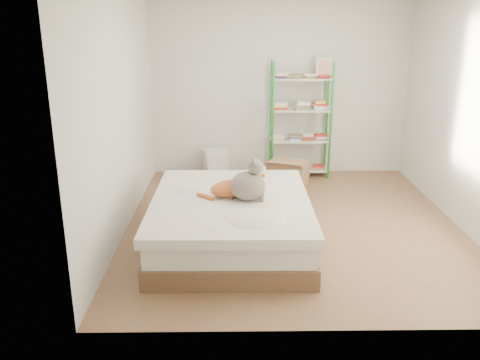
{
  "coord_description": "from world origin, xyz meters",
  "views": [
    {
      "loc": [
        -0.69,
        -5.45,
        2.32
      ],
      "look_at": [
        -0.62,
        -0.24,
        0.62
      ],
      "focal_mm": 38.0,
      "sensor_mm": 36.0,
      "label": 1
    }
  ],
  "objects_px": {
    "bed": "(231,222)",
    "shelf_unit": "(301,119)",
    "orange_cat": "(232,186)",
    "white_bin": "(216,163)",
    "cardboard_box": "(288,174)",
    "grey_cat": "(248,180)"
  },
  "relations": [
    {
      "from": "bed",
      "to": "white_bin",
      "type": "distance_m",
      "value": 2.4
    },
    {
      "from": "bed",
      "to": "shelf_unit",
      "type": "xyz_separation_m",
      "value": [
        1.02,
        2.42,
        0.61
      ]
    },
    {
      "from": "shelf_unit",
      "to": "cardboard_box",
      "type": "distance_m",
      "value": 0.89
    },
    {
      "from": "cardboard_box",
      "to": "white_bin",
      "type": "xyz_separation_m",
      "value": [
        -1.03,
        0.5,
        0.02
      ]
    },
    {
      "from": "white_bin",
      "to": "shelf_unit",
      "type": "bearing_deg",
      "value": 1.41
    },
    {
      "from": "orange_cat",
      "to": "shelf_unit",
      "type": "distance_m",
      "value": 2.56
    },
    {
      "from": "shelf_unit",
      "to": "white_bin",
      "type": "height_order",
      "value": "shelf_unit"
    },
    {
      "from": "bed",
      "to": "white_bin",
      "type": "bearing_deg",
      "value": 95.98
    },
    {
      "from": "bed",
      "to": "white_bin",
      "type": "height_order",
      "value": "bed"
    },
    {
      "from": "grey_cat",
      "to": "white_bin",
      "type": "height_order",
      "value": "grey_cat"
    },
    {
      "from": "orange_cat",
      "to": "white_bin",
      "type": "xyz_separation_m",
      "value": [
        -0.24,
        2.31,
        -0.42
      ]
    },
    {
      "from": "orange_cat",
      "to": "white_bin",
      "type": "relative_size",
      "value": 1.32
    },
    {
      "from": "bed",
      "to": "shelf_unit",
      "type": "bearing_deg",
      "value": 67.58
    },
    {
      "from": "grey_cat",
      "to": "cardboard_box",
      "type": "distance_m",
      "value": 2.1
    },
    {
      "from": "orange_cat",
      "to": "shelf_unit",
      "type": "xyz_separation_m",
      "value": [
        1.01,
        2.34,
        0.24
      ]
    },
    {
      "from": "bed",
      "to": "grey_cat",
      "type": "relative_size",
      "value": 4.62
    },
    {
      "from": "cardboard_box",
      "to": "white_bin",
      "type": "relative_size",
      "value": 1.57
    },
    {
      "from": "grey_cat",
      "to": "white_bin",
      "type": "bearing_deg",
      "value": 9.51
    },
    {
      "from": "grey_cat",
      "to": "white_bin",
      "type": "relative_size",
      "value": 1.05
    },
    {
      "from": "shelf_unit",
      "to": "orange_cat",
      "type": "bearing_deg",
      "value": -113.38
    },
    {
      "from": "orange_cat",
      "to": "shelf_unit",
      "type": "bearing_deg",
      "value": 44.38
    },
    {
      "from": "bed",
      "to": "cardboard_box",
      "type": "relative_size",
      "value": 3.11
    }
  ]
}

